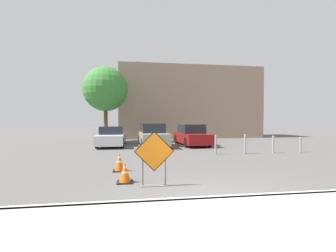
{
  "coord_description": "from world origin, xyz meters",
  "views": [
    {
      "loc": [
        -2.01,
        -4.72,
        1.83
      ],
      "look_at": [
        -0.32,
        6.89,
        1.55
      ],
      "focal_mm": 24.0,
      "sensor_mm": 36.0,
      "label": 1
    }
  ],
  "objects": [
    {
      "name": "bollard_third",
      "position": [
        5.69,
        6.91,
        0.52
      ],
      "size": [
        0.12,
        0.12,
        0.98
      ],
      "color": "gray",
      "rests_on": "ground_plane"
    },
    {
      "name": "bollard_fourth",
      "position": [
        7.39,
        6.91,
        0.47
      ],
      "size": [
        0.12,
        0.12,
        0.88
      ],
      "color": "gray",
      "rests_on": "ground_plane"
    },
    {
      "name": "bollard_nearest",
      "position": [
        2.3,
        6.91,
        0.55
      ],
      "size": [
        0.12,
        0.12,
        1.05
      ],
      "color": "gray",
      "rests_on": "ground_plane"
    },
    {
      "name": "parked_car_nearest",
      "position": [
        -3.71,
        12.0,
        0.66
      ],
      "size": [
        1.88,
        4.65,
        1.41
      ],
      "rotation": [
        0.0,
        0.0,
        3.15
      ],
      "color": "silver",
      "rests_on": "ground_plane"
    },
    {
      "name": "traffic_cone_nearest",
      "position": [
        -2.32,
        1.98,
        0.29
      ],
      "size": [
        0.47,
        0.47,
        0.61
      ],
      "color": "black",
      "rests_on": "ground_plane"
    },
    {
      "name": "bollard_second",
      "position": [
        4.0,
        6.91,
        0.57
      ],
      "size": [
        0.12,
        0.12,
        1.08
      ],
      "color": "gray",
      "rests_on": "ground_plane"
    },
    {
      "name": "parked_car_third",
      "position": [
        2.15,
        11.62,
        0.71
      ],
      "size": [
        2.11,
        4.59,
        1.55
      ],
      "rotation": [
        0.0,
        0.0,
        3.21
      ],
      "color": "maroon",
      "rests_on": "ground_plane"
    },
    {
      "name": "curb_lip",
      "position": [
        0.0,
        0.0,
        0.07
      ],
      "size": [
        21.62,
        0.2,
        0.14
      ],
      "color": "#ADAAA3",
      "rests_on": "ground_plane"
    },
    {
      "name": "parked_car_second",
      "position": [
        -0.78,
        11.31,
        0.74
      ],
      "size": [
        2.01,
        4.55,
        1.62
      ],
      "rotation": [
        0.0,
        0.0,
        3.19
      ],
      "color": "#A39984",
      "rests_on": "ground_plane"
    },
    {
      "name": "street_tree_behind_lot",
      "position": [
        -4.48,
        14.73,
        4.47
      ],
      "size": [
        3.73,
        3.73,
        6.35
      ],
      "color": "#513823",
      "rests_on": "ground_plane"
    },
    {
      "name": "ground_plane",
      "position": [
        0.0,
        10.0,
        0.0
      ],
      "size": [
        96.0,
        96.0,
        0.0
      ],
      "primitive_type": "plane",
      "color": "#565451"
    },
    {
      "name": "traffic_cone_second",
      "position": [
        -2.59,
        3.54,
        0.33
      ],
      "size": [
        0.45,
        0.45,
        0.68
      ],
      "color": "black",
      "rests_on": "ground_plane"
    },
    {
      "name": "sidewalk_strip",
      "position": [
        0.0,
        -1.27,
        0.07
      ],
      "size": [
        21.62,
        2.53,
        0.14
      ],
      "color": "#ADAAA3",
      "rests_on": "ground_plane"
    },
    {
      "name": "road_closed_sign",
      "position": [
        -1.49,
        1.46,
        0.85
      ],
      "size": [
        1.12,
        0.2,
        1.54
      ],
      "color": "black",
      "rests_on": "ground_plane"
    },
    {
      "name": "building_facade_backdrop",
      "position": [
        3.94,
        19.97,
        3.78
      ],
      "size": [
        15.17,
        5.0,
        7.56
      ],
      "color": "gray",
      "rests_on": "ground_plane"
    }
  ]
}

